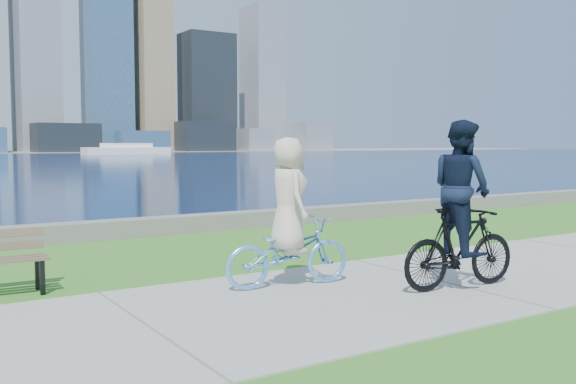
% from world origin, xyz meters
% --- Properties ---
extents(ground, '(320.00, 320.00, 0.00)m').
position_xyz_m(ground, '(0.00, 0.00, 0.00)').
color(ground, '#2C6A1C').
rests_on(ground, ground).
extents(concrete_path, '(80.00, 3.50, 0.02)m').
position_xyz_m(concrete_path, '(0.00, 0.00, 0.01)').
color(concrete_path, gray).
rests_on(concrete_path, ground).
extents(seawall, '(90.00, 0.50, 0.35)m').
position_xyz_m(seawall, '(0.00, 6.20, 0.17)').
color(seawall, slate).
rests_on(seawall, ground).
extents(ferry_far, '(13.40, 3.83, 1.82)m').
position_xyz_m(ferry_far, '(30.93, 93.61, 0.76)').
color(ferry_far, white).
rests_on(ferry_far, ground).
extents(cyclist_woman, '(0.83, 1.75, 1.90)m').
position_xyz_m(cyclist_woman, '(2.14, 0.80, 0.72)').
color(cyclist_woman, '#63ABF1').
rests_on(cyclist_woman, ground).
extents(cyclist_man, '(0.71, 1.75, 2.11)m').
position_xyz_m(cyclist_man, '(3.89, -0.46, 0.91)').
color(cyclist_man, black).
rests_on(cyclist_man, ground).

